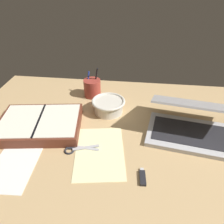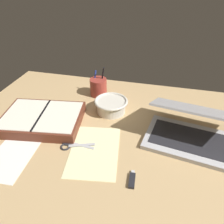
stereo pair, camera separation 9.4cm
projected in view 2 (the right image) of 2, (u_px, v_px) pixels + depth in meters
desk_top at (112, 137)px, 92.93cm from camera, size 140.00×100.00×2.00cm
laptop at (194, 130)px, 87.27cm from camera, size 39.80×33.39×16.75cm
bowl at (111, 105)px, 104.75cm from camera, size 16.06×16.06×6.50cm
pen_cup at (98, 87)px, 117.61cm from camera, size 8.97×8.97×16.08cm
planner at (42, 119)px, 97.97cm from camera, size 37.99×30.39×4.84cm
scissors at (70, 145)px, 87.02cm from camera, size 13.65×6.57×0.80cm
paper_sheet_front at (94, 151)px, 84.68cm from camera, size 22.78×30.95×0.16cm
paper_sheet_beside_planner at (15, 152)px, 84.08cm from camera, size 16.64×29.17×0.16cm
usb_drive at (132, 180)px, 72.85cm from camera, size 2.43×7.30×1.00cm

